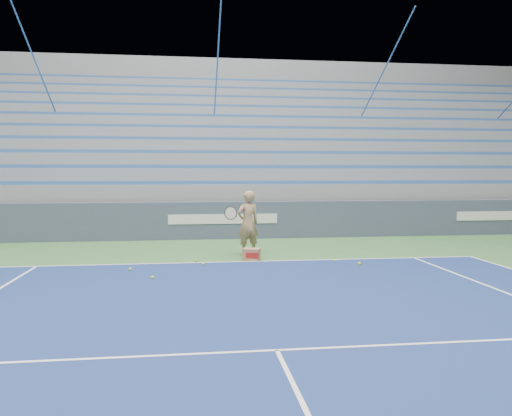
{
  "coord_description": "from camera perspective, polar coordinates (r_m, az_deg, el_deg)",
  "views": [
    {
      "loc": [
        -0.9,
        1.16,
        1.94
      ],
      "look_at": [
        0.54,
        12.38,
        1.15
      ],
      "focal_mm": 35.0,
      "sensor_mm": 36.0,
      "label": 1
    }
  ],
  "objects": [
    {
      "name": "tennis_ball_5",
      "position": [
        11.09,
        9.02,
        -5.95
      ],
      "size": [
        0.07,
        0.07,
        0.07
      ],
      "primitive_type": "sphere",
      "color": "#B0E02D",
      "rests_on": "ground"
    },
    {
      "name": "tennis_ball_3",
      "position": [
        10.82,
        11.74,
        -6.24
      ],
      "size": [
        0.07,
        0.07,
        0.07
      ],
      "primitive_type": "sphere",
      "color": "#B0E02D",
      "rests_on": "ground"
    },
    {
      "name": "ball_box",
      "position": [
        11.13,
        -0.53,
        -5.34
      ],
      "size": [
        0.43,
        0.38,
        0.27
      ],
      "color": "#9C6E4B",
      "rests_on": "ground"
    },
    {
      "name": "tennis_ball_4",
      "position": [
        11.06,
        -6.88,
        -5.96
      ],
      "size": [
        0.07,
        0.07,
        0.07
      ],
      "primitive_type": "sphere",
      "color": "#B0E02D",
      "rests_on": "ground"
    },
    {
      "name": "tennis_player",
      "position": [
        11.75,
        -0.96,
        -1.73
      ],
      "size": [
        0.93,
        0.89,
        1.53
      ],
      "color": "tan",
      "rests_on": "ground"
    },
    {
      "name": "tennis_ball_0",
      "position": [
        9.39,
        -11.77,
        -7.8
      ],
      "size": [
        0.07,
        0.07,
        0.07
      ],
      "primitive_type": "sphere",
      "color": "#B0E02D",
      "rests_on": "ground"
    },
    {
      "name": "sponsor_barrier",
      "position": [
        14.82,
        -3.79,
        -1.4
      ],
      "size": [
        30.0,
        0.32,
        1.1
      ],
      "color": "#3F4861",
      "rests_on": "ground"
    },
    {
      "name": "tennis_ball_2",
      "position": [
        10.6,
        -6.08,
        -6.39
      ],
      "size": [
        0.07,
        0.07,
        0.07
      ],
      "primitive_type": "sphere",
      "color": "#B0E02D",
      "rests_on": "ground"
    },
    {
      "name": "bleachers",
      "position": [
        20.47,
        -4.82,
        5.15
      ],
      "size": [
        31.0,
        9.15,
        7.3
      ],
      "color": "gray",
      "rests_on": "ground"
    },
    {
      "name": "tennis_ball_1",
      "position": [
        10.29,
        -14.17,
        -6.81
      ],
      "size": [
        0.07,
        0.07,
        0.07
      ],
      "primitive_type": "sphere",
      "color": "#B0E02D",
      "rests_on": "ground"
    }
  ]
}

